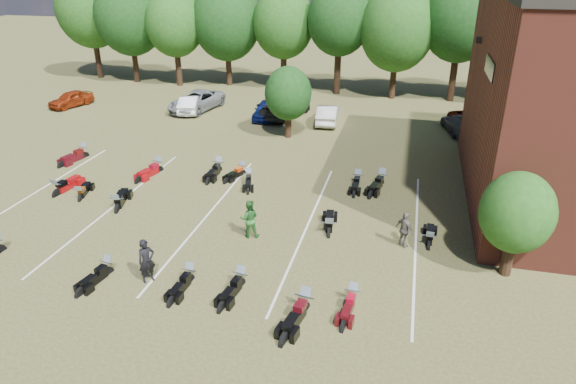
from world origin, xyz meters
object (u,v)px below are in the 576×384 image
(motorcycle_7, at_px, (58,195))
(person_black, at_px, (147,261))
(person_green, at_px, (249,219))
(car_4, at_px, (266,110))
(motorcycle_3, at_px, (241,286))
(person_grey, at_px, (405,230))
(motorcycle_14, at_px, (84,157))
(car_0, at_px, (71,99))

(motorcycle_7, bearing_deg, person_black, 151.27)
(person_black, relative_size, person_green, 1.01)
(car_4, xyz_separation_m, person_green, (4.42, -18.09, 0.22))
(car_4, xyz_separation_m, motorcycle_7, (-6.87, -16.34, -0.68))
(car_4, relative_size, motorcycle_3, 1.86)
(person_black, bearing_deg, person_grey, -21.86)
(car_4, relative_size, person_grey, 2.41)
(person_green, distance_m, motorcycle_14, 15.05)
(person_grey, bearing_deg, car_0, 12.25)
(motorcycle_3, bearing_deg, motorcycle_14, 149.81)
(motorcycle_3, relative_size, motorcycle_7, 0.87)
(person_black, height_order, person_green, person_black)
(person_grey, xyz_separation_m, motorcycle_14, (-20.03, 6.34, -0.83))
(motorcycle_3, bearing_deg, person_grey, 44.76)
(motorcycle_7, relative_size, motorcycle_14, 1.00)
(person_green, bearing_deg, motorcycle_3, 86.67)
(car_4, distance_m, person_grey, 20.65)
(car_0, bearing_deg, person_green, -21.48)
(person_green, distance_m, person_grey, 6.84)
(car_0, height_order, motorcycle_14, car_0)
(car_0, height_order, person_black, person_black)
(person_green, distance_m, motorcycle_3, 3.98)
(person_green, bearing_deg, car_4, -92.01)
(person_black, relative_size, person_grey, 1.10)
(car_4, height_order, motorcycle_14, car_4)
(car_4, bearing_deg, person_grey, -59.78)
(car_0, bearing_deg, motorcycle_14, -34.28)
(car_4, bearing_deg, motorcycle_3, -79.17)
(car_0, bearing_deg, motorcycle_7, -39.61)
(person_black, xyz_separation_m, person_grey, (9.57, 5.03, -0.08))
(car_4, xyz_separation_m, person_grey, (11.21, -17.35, 0.15))
(motorcycle_14, bearing_deg, motorcycle_7, -58.08)
(car_0, distance_m, person_grey, 32.69)
(motorcycle_14, bearing_deg, motorcycle_3, -25.91)
(car_0, relative_size, motorcycle_3, 1.80)
(person_black, xyz_separation_m, motorcycle_14, (-10.46, 11.38, -0.91))
(person_grey, xyz_separation_m, motorcycle_3, (-5.96, -4.53, -0.83))
(person_black, height_order, motorcycle_14, person_black)
(person_grey, distance_m, motorcycle_3, 7.54)
(motorcycle_3, xyz_separation_m, motorcycle_7, (-12.12, 5.54, 0.00))
(motorcycle_14, bearing_deg, person_grey, -5.78)
(person_black, bearing_deg, motorcycle_3, -41.71)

